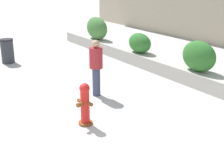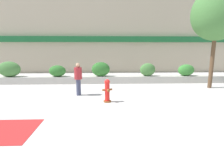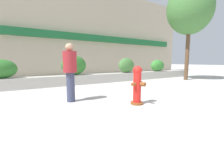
% 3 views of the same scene
% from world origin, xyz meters
% --- Properties ---
extents(ground_plane, '(120.00, 120.00, 0.00)m').
position_xyz_m(ground_plane, '(0.00, 0.00, 0.00)').
color(ground_plane, '#BCB7B2').
extents(building_facade, '(30.00, 1.36, 8.00)m').
position_xyz_m(building_facade, '(0.00, 11.98, 3.99)').
color(building_facade, tan).
rests_on(building_facade, ground).
extents(planter_wall_low, '(18.00, 0.70, 0.50)m').
position_xyz_m(planter_wall_low, '(0.00, 6.00, 0.25)').
color(planter_wall_low, '#B7B2A8').
rests_on(planter_wall_low, ground).
extents(hedge_bush_1, '(1.18, 0.66, 0.80)m').
position_xyz_m(hedge_bush_1, '(-3.06, 6.00, 0.90)').
color(hedge_bush_1, '#2D6B28').
rests_on(hedge_bush_1, planter_wall_low).
extents(hedge_bush_2, '(1.29, 0.67, 1.02)m').
position_xyz_m(hedge_bush_2, '(-0.00, 6.00, 1.01)').
color(hedge_bush_2, '#2D6B28').
rests_on(hedge_bush_2, planter_wall_low).
extents(hedge_bush_3, '(1.11, 0.62, 0.93)m').
position_xyz_m(hedge_bush_3, '(3.38, 6.00, 0.96)').
color(hedge_bush_3, '#427538').
rests_on(hedge_bush_3, planter_wall_low).
extents(hedge_bush_4, '(1.18, 0.69, 0.84)m').
position_xyz_m(hedge_bush_4, '(6.21, 6.00, 0.92)').
color(hedge_bush_4, '#387F33').
rests_on(hedge_bush_4, planter_wall_low).
extents(fire_hydrant, '(0.48, 0.47, 1.08)m').
position_xyz_m(fire_hydrant, '(0.41, 1.50, 0.55)').
color(fire_hydrant, brown).
rests_on(fire_hydrant, ground).
extents(street_tree, '(2.97, 2.67, 6.04)m').
position_xyz_m(street_tree, '(6.97, 4.23, 4.46)').
color(street_tree, brown).
rests_on(street_tree, ground).
extents(pedestrian, '(0.49, 0.49, 1.73)m').
position_xyz_m(pedestrian, '(-1.11, 2.75, 0.99)').
color(pedestrian, '#383D56').
rests_on(pedestrian, ground).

